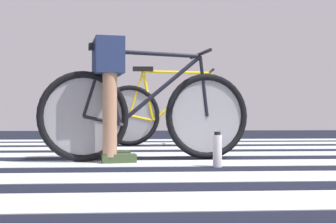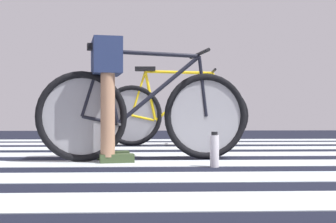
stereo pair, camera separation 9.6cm
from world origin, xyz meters
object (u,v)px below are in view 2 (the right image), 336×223
(water_bottle, at_px, (214,150))
(cyclist_1_of_2, at_px, (107,83))
(bicycle_2_of_2, at_px, (175,113))
(bicycle_1_of_2, at_px, (145,113))

(water_bottle, bearing_deg, cyclist_1_of_2, 152.32)
(cyclist_1_of_2, height_order, bicycle_2_of_2, cyclist_1_of_2)
(bicycle_1_of_2, bearing_deg, cyclist_1_of_2, -180.00)
(bicycle_2_of_2, xyz_separation_m, water_bottle, (0.17, -2.15, -0.27))
(cyclist_1_of_2, xyz_separation_m, water_bottle, (0.80, -0.42, -0.51))
(bicycle_2_of_2, bearing_deg, cyclist_1_of_2, -107.71)
(bicycle_1_of_2, xyz_separation_m, water_bottle, (0.50, -0.48, -0.27))
(bicycle_1_of_2, relative_size, bicycle_2_of_2, 0.99)
(cyclist_1_of_2, distance_m, water_bottle, 1.04)
(bicycle_1_of_2, distance_m, cyclist_1_of_2, 0.39)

